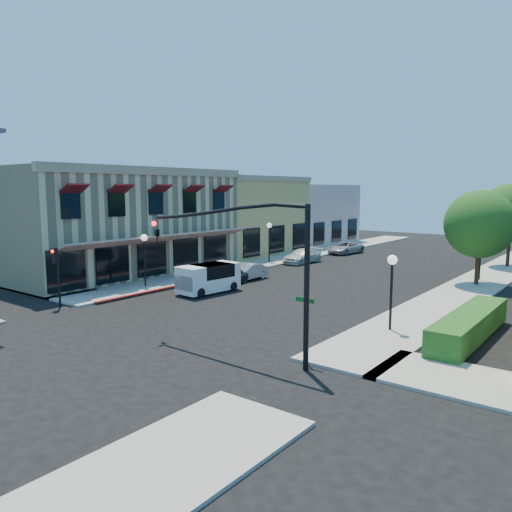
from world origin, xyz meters
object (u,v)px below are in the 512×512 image
Objects in this scene: lamppost_left_near at (144,247)px; parked_car_a at (227,276)px; secondary_signal at (56,266)px; lamppost_right_far at (481,243)px; signal_mast_arm at (259,254)px; parked_car_b at (247,272)px; street_tree_a at (480,224)px; parked_car_c at (302,256)px; street_tree_b at (511,213)px; white_van at (208,276)px; parked_car_d at (345,248)px; street_name_sign at (305,318)px; lamppost_left_far at (269,232)px; lamppost_right_near at (392,273)px.

lamppost_left_near reaches higher than parked_car_a.
lamppost_left_near is (-0.50, 6.59, 0.42)m from secondary_signal.
lamppost_right_far is 18.04m from parked_car_a.
parked_car_b is at bearing 129.95° from signal_mast_arm.
street_tree_a reaches higher than lamppost_left_near.
parked_car_c is at bearing 173.05° from street_tree_a.
street_tree_b reaches higher than lamppost_left_near.
white_van is 0.95× the size of parked_car_d.
signal_mast_arm is 1.86× the size of parked_car_c.
street_name_sign is 17.05m from lamppost_left_near.
street_tree_b reaches higher than parked_car_b.
street_tree_a is at bearing 31.68° from parked_car_a.
lamppost_left_far reaches higher than street_name_sign.
street_name_sign is 5.98m from lamppost_right_near.
signal_mast_arm is 15.82m from lamppost_left_near.
lamppost_left_near is 7.60m from parked_car_b.
street_tree_b is 8.21m from lamppost_right_far.
lamppost_left_far is at bearing 90.00° from lamppost_left_near.
lamppost_left_far is 10.87m from parked_car_a.
street_tree_b is 24.50m from parked_car_a.
parked_car_b is (3.59, 6.35, -2.15)m from lamppost_left_near.
street_tree_a is at bearing -26.86° from parked_car_d.
lamppost_right_near is 0.81× the size of parked_car_d.
signal_mast_arm reaches higher than lamppost_right_far.
street_tree_a reaches higher than parked_car_a.
street_tree_a is 10.01m from street_tree_b.
street_tree_a is 1.95× the size of secondary_signal.
lamppost_right_near is at bearing 80.22° from street_name_sign.
lamppost_right_near is at bearing -43.89° from parked_car_c.
parked_car_c is (2.30, 15.83, -2.11)m from lamppost_left_near.
secondary_signal is at bearing -91.37° from parked_car_c.
street_tree_a is 17.25m from parked_car_a.
secondary_signal is 27.98m from lamppost_right_far.
street_name_sign is at bearing -54.42° from parked_car_c.
street_tree_b is at bearing 54.21° from lamppost_left_near.
signal_mast_arm reaches higher than parked_car_d.
white_van reaches higher than parked_car_c.
secondary_signal is 13.42m from parked_car_b.
lamppost_right_far reaches higher than parked_car_a.
street_tree_b is 30.65m from signal_mast_arm.
street_tree_a is 20.71m from signal_mast_arm.
street_name_sign is at bearing -51.06° from lamppost_left_far.
secondary_signal is at bearing -86.53° from parked_car_d.
street_name_sign is at bearing -93.76° from street_tree_a.
parked_car_d is at bearing 86.63° from secondary_signal.
street_name_sign is 15.76m from parked_car_a.
parked_car_a is 20.05m from parked_car_d.
street_tree_a reaches higher than lamppost_right_far.
lamppost_right_far is 16.87m from parked_car_d.
parked_car_a is at bearing -79.16° from parked_car_d.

